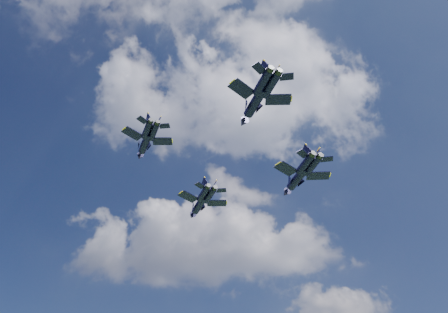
% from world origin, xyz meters
% --- Properties ---
extents(jet_lead, '(12.20, 16.45, 3.98)m').
position_xyz_m(jet_lead, '(-15.14, 21.67, 64.35)').
color(jet_lead, black).
extents(jet_left, '(10.20, 13.75, 3.33)m').
position_xyz_m(jet_left, '(-22.64, -3.70, 63.64)').
color(jet_left, black).
extents(jet_right, '(13.03, 17.84, 4.27)m').
position_xyz_m(jet_right, '(9.17, 11.97, 63.39)').
color(jet_right, black).
extents(jet_slot, '(12.64, 17.17, 4.14)m').
position_xyz_m(jet_slot, '(0.81, -9.80, 66.66)').
color(jet_slot, black).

